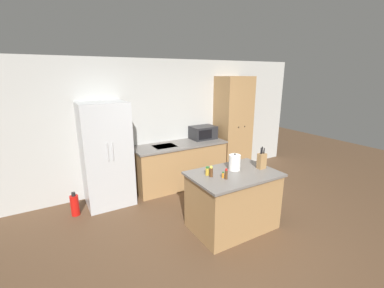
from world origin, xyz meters
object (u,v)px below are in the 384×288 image
at_px(pantry_cabinet, 233,126).
at_px(spice_bottle_short_red, 211,172).
at_px(microwave, 203,133).
at_px(spice_bottle_green_herb, 223,175).
at_px(knife_block, 262,161).
at_px(spice_bottle_amber_oil, 226,174).
at_px(kettle, 235,162).
at_px(fire_extinguisher, 75,205).
at_px(refrigerator, 106,154).
at_px(spice_bottle_tall_dark, 207,171).

xyz_separation_m(pantry_cabinet, spice_bottle_short_red, (-1.81, -1.77, -0.16)).
relative_size(microwave, spice_bottle_green_herb, 6.09).
bearing_deg(spice_bottle_green_herb, pantry_cabinet, 48.23).
distance_m(knife_block, spice_bottle_amber_oil, 0.73).
bearing_deg(kettle, spice_bottle_short_red, -174.03).
bearing_deg(pantry_cabinet, fire_extinguisher, -176.20).
relative_size(refrigerator, fire_extinguisher, 4.49).
bearing_deg(microwave, spice_bottle_green_herb, -115.06).
xyz_separation_m(spice_bottle_tall_dark, kettle, (0.47, -0.03, 0.06)).
bearing_deg(pantry_cabinet, spice_bottle_tall_dark, -137.09).
relative_size(kettle, fire_extinguisher, 0.63).
xyz_separation_m(microwave, spice_bottle_amber_oil, (-0.91, -2.03, -0.09)).
relative_size(spice_bottle_short_red, fire_extinguisher, 0.38).
relative_size(knife_block, kettle, 1.33).
xyz_separation_m(spice_bottle_tall_dark, spice_bottle_amber_oil, (0.15, -0.25, 0.01)).
bearing_deg(fire_extinguisher, refrigerator, 15.87).
bearing_deg(knife_block, fire_extinguisher, 147.19).
xyz_separation_m(knife_block, spice_bottle_amber_oil, (-0.73, -0.06, -0.06)).
xyz_separation_m(pantry_cabinet, spice_bottle_tall_dark, (-1.82, -1.69, -0.17)).
bearing_deg(spice_bottle_green_herb, fire_extinguisher, 137.78).
xyz_separation_m(kettle, fire_extinguisher, (-2.16, 1.49, -0.83)).
relative_size(pantry_cabinet, fire_extinguisher, 5.47).
bearing_deg(refrigerator, fire_extinguisher, -164.13).
bearing_deg(spice_bottle_amber_oil, refrigerator, 122.83).
bearing_deg(microwave, spice_bottle_tall_dark, -120.76).
distance_m(refrigerator, spice_bottle_tall_dark, 1.96).
bearing_deg(fire_extinguisher, spice_bottle_amber_oil, -43.02).
xyz_separation_m(pantry_cabinet, spice_bottle_green_herb, (-1.69, -1.89, -0.19)).
distance_m(spice_bottle_tall_dark, spice_bottle_green_herb, 0.24).
distance_m(spice_bottle_amber_oil, spice_bottle_green_herb, 0.07).
xyz_separation_m(microwave, spice_bottle_tall_dark, (-1.06, -1.77, -0.10)).
bearing_deg(microwave, pantry_cabinet, -6.07).
relative_size(spice_bottle_green_herb, fire_extinguisher, 0.21).
height_order(refrigerator, spice_bottle_amber_oil, refrigerator).
distance_m(refrigerator, kettle, 2.27).
distance_m(refrigerator, spice_bottle_green_herb, 2.19).
bearing_deg(pantry_cabinet, spice_bottle_amber_oil, -130.74).
xyz_separation_m(microwave, kettle, (-0.58, -1.80, -0.04)).
xyz_separation_m(refrigerator, knife_block, (1.94, -1.83, 0.09)).
bearing_deg(microwave, knife_block, -95.31).
xyz_separation_m(refrigerator, spice_bottle_amber_oil, (1.22, -1.89, 0.04)).
bearing_deg(pantry_cabinet, spice_bottle_short_red, -135.61).
bearing_deg(spice_bottle_amber_oil, pantry_cabinet, 49.26).
height_order(spice_bottle_tall_dark, spice_bottle_amber_oil, spice_bottle_amber_oil).
bearing_deg(spice_bottle_short_red, fire_extinguisher, 137.95).
bearing_deg(spice_bottle_green_herb, kettle, 26.18).
bearing_deg(spice_bottle_tall_dark, refrigerator, 123.23).
height_order(microwave, spice_bottle_amber_oil, microwave).
distance_m(pantry_cabinet, spice_bottle_tall_dark, 2.49).
distance_m(spice_bottle_amber_oil, kettle, 0.40).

